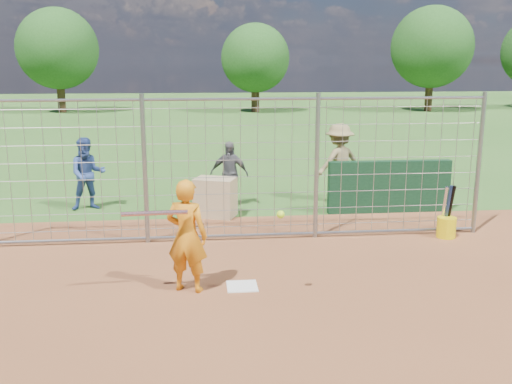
{
  "coord_description": "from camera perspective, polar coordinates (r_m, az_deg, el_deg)",
  "views": [
    {
      "loc": [
        -0.56,
        -7.76,
        3.14
      ],
      "look_at": [
        0.3,
        0.8,
        1.15
      ],
      "focal_mm": 40.0,
      "sensor_mm": 36.0,
      "label": 1
    }
  ],
  "objects": [
    {
      "name": "tree_line",
      "position": [
        36.08,
        0.12,
        13.91
      ],
      "size": [
        44.66,
        6.72,
        6.48
      ],
      "color": "#3F2B19",
      "rests_on": "ground"
    },
    {
      "name": "batter",
      "position": [
        7.88,
        -6.93,
        -4.39
      ],
      "size": [
        0.68,
        0.56,
        1.59
      ],
      "primitive_type": "imported",
      "rotation": [
        0.0,
        0.0,
        2.79
      ],
      "color": "orange",
      "rests_on": "ground"
    },
    {
      "name": "backstop_fence",
      "position": [
        9.95,
        -2.41,
        2.12
      ],
      "size": [
        9.08,
        0.08,
        2.6
      ],
      "color": "gray",
      "rests_on": "ground"
    },
    {
      "name": "bystander_c",
      "position": [
        13.0,
        8.28,
        2.9
      ],
      "size": [
        1.31,
        1.05,
        1.77
      ],
      "primitive_type": "imported",
      "rotation": [
        0.0,
        0.0,
        3.54
      ],
      "color": "olive",
      "rests_on": "ground"
    },
    {
      "name": "equipment_bin",
      "position": [
        11.72,
        -4.09,
        -0.53
      ],
      "size": [
        0.94,
        0.79,
        0.8
      ],
      "primitive_type": "cube",
      "rotation": [
        0.0,
        0.0,
        -0.35
      ],
      "color": "tan",
      "rests_on": "ground"
    },
    {
      "name": "bystander_b",
      "position": [
        12.46,
        -2.7,
        1.82
      ],
      "size": [
        0.91,
        0.57,
        1.44
      ],
      "primitive_type": "imported",
      "rotation": [
        0.0,
        0.0,
        -0.28
      ],
      "color": "#4F4F53",
      "rests_on": "ground"
    },
    {
      "name": "ground",
      "position": [
        8.39,
        -1.51,
        -8.96
      ],
      "size": [
        100.0,
        100.0,
        0.0
      ],
      "primitive_type": "plane",
      "color": "#2D591E",
      "rests_on": "ground"
    },
    {
      "name": "bucket_with_bats",
      "position": [
        10.89,
        18.51,
        -3.09
      ],
      "size": [
        0.34,
        0.37,
        0.97
      ],
      "color": "yellow",
      "rests_on": "ground"
    },
    {
      "name": "dugout_wall",
      "position": [
        12.3,
        13.17,
        0.52
      ],
      "size": [
        2.6,
        0.2,
        1.1
      ],
      "primitive_type": "cube",
      "color": "#11381E",
      "rests_on": "ground"
    },
    {
      "name": "equipment_in_play",
      "position": [
        7.5,
        -7.12,
        -2.14
      ],
      "size": [
        2.11,
        0.39,
        0.1
      ],
      "color": "silver",
      "rests_on": "ground"
    },
    {
      "name": "bystander_a",
      "position": [
        12.67,
        -16.49,
        1.75
      ],
      "size": [
        0.87,
        0.75,
        1.56
      ],
      "primitive_type": "imported",
      "rotation": [
        0.0,
        0.0,
        0.23
      ],
      "color": "navy",
      "rests_on": "ground"
    },
    {
      "name": "home_plate",
      "position": [
        8.2,
        -1.4,
        -9.42
      ],
      "size": [
        0.43,
        0.43,
        0.02
      ],
      "primitive_type": "cube",
      "color": "silver",
      "rests_on": "ground"
    }
  ]
}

